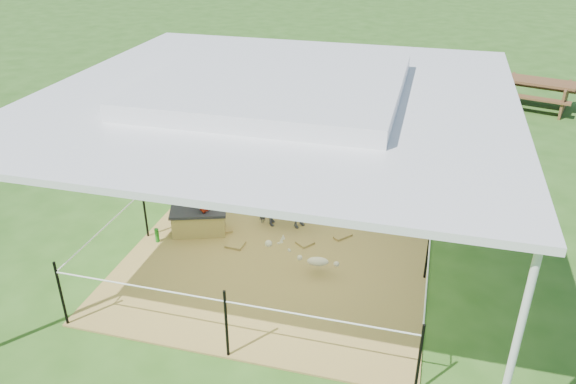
% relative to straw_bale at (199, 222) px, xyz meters
% --- Properties ---
extents(ground, '(90.00, 90.00, 0.00)m').
position_rel_straw_bale_xyz_m(ground, '(1.46, -0.33, -0.22)').
color(ground, '#2D5919').
rests_on(ground, ground).
extents(hay_patch, '(4.60, 4.60, 0.03)m').
position_rel_straw_bale_xyz_m(hay_patch, '(1.46, -0.33, -0.21)').
color(hay_patch, brown).
rests_on(hay_patch, ground).
extents(canopy_tent, '(6.30, 6.30, 2.90)m').
position_rel_straw_bale_xyz_m(canopy_tent, '(1.46, -0.33, 2.47)').
color(canopy_tent, silver).
rests_on(canopy_tent, ground).
extents(rope_fence, '(4.54, 4.54, 1.00)m').
position_rel_straw_bale_xyz_m(rope_fence, '(1.46, -0.33, 0.42)').
color(rope_fence, black).
rests_on(rope_fence, ground).
extents(straw_bale, '(0.95, 0.69, 0.38)m').
position_rel_straw_bale_xyz_m(straw_bale, '(0.00, 0.00, 0.00)').
color(straw_bale, olive).
rests_on(straw_bale, hay_patch).
extents(dark_cloth, '(1.02, 0.75, 0.05)m').
position_rel_straw_bale_xyz_m(dark_cloth, '(0.00, 0.00, 0.21)').
color(dark_cloth, black).
rests_on(dark_cloth, straw_bale).
extents(woman, '(0.36, 0.44, 1.03)m').
position_rel_straw_bale_xyz_m(woman, '(0.10, 0.00, 0.71)').
color(woman, red).
rests_on(woman, straw_bale).
extents(green_bottle, '(0.09, 0.09, 0.24)m').
position_rel_straw_bale_xyz_m(green_bottle, '(-0.55, -0.45, -0.07)').
color(green_bottle, '#1E7A1B').
rests_on(green_bottle, hay_patch).
extents(pony, '(1.00, 0.56, 0.80)m').
position_rel_straw_bale_xyz_m(pony, '(1.35, 0.51, 0.21)').
color(pony, '#48484D').
rests_on(pony, hay_patch).
extents(pink_hat, '(0.25, 0.25, 0.12)m').
position_rel_straw_bale_xyz_m(pink_hat, '(1.35, 0.51, 0.67)').
color(pink_hat, pink).
rests_on(pink_hat, pony).
extents(foal, '(0.95, 0.62, 0.49)m').
position_rel_straw_bale_xyz_m(foal, '(2.16, -0.65, 0.06)').
color(foal, beige).
rests_on(foal, hay_patch).
extents(trash_barrel, '(0.64, 0.64, 0.96)m').
position_rel_straw_bale_xyz_m(trash_barrel, '(4.97, 5.84, 0.26)').
color(trash_barrel, '#173BB2').
rests_on(trash_barrel, ground).
extents(picnic_table_near, '(1.87, 1.56, 0.67)m').
position_rel_straw_bale_xyz_m(picnic_table_near, '(2.68, 7.35, 0.12)').
color(picnic_table_near, '#52391C').
rests_on(picnic_table_near, ground).
extents(picnic_table_far, '(2.15, 1.79, 0.77)m').
position_rel_straw_bale_xyz_m(picnic_table_far, '(6.18, 8.30, 0.17)').
color(picnic_table_far, brown).
rests_on(picnic_table_far, ground).
extents(distant_person, '(0.60, 0.52, 1.08)m').
position_rel_straw_bale_xyz_m(distant_person, '(4.19, 7.49, 0.32)').
color(distant_person, '#3058B6').
rests_on(distant_person, ground).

